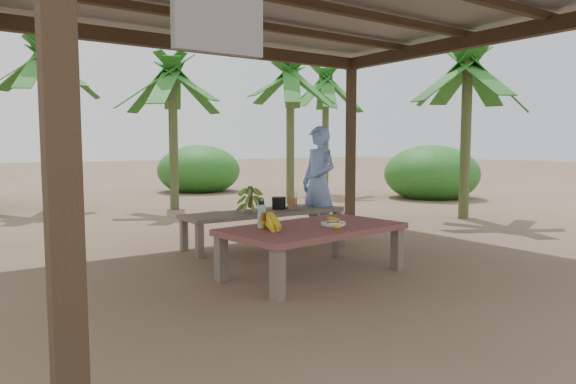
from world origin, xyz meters
TOP-DOWN VIEW (x-y plane):
  - ground at (0.00, 0.00)m, footprint 80.00×80.00m
  - pavilion at (-0.01, -0.01)m, footprint 6.60×5.60m
  - work_table at (-0.13, -0.45)m, footprint 1.90×1.20m
  - bench at (0.31, 1.17)m, footprint 2.20×0.62m
  - ripe_banana_bunch at (-0.68, -0.41)m, footprint 0.34×0.30m
  - plate at (0.06, -0.54)m, footprint 0.25×0.25m
  - loose_banana_front at (-0.05, -0.73)m, footprint 0.15×0.10m
  - loose_banana_side at (0.26, -0.30)m, footprint 0.14×0.13m
  - water_flask at (-0.61, -0.25)m, footprint 0.08×0.08m
  - green_banana_stalk at (0.10, 1.17)m, footprint 0.31×0.31m
  - cooking_pot at (0.57, 1.22)m, footprint 0.18×0.18m
  - skewer_rack at (0.72, 1.11)m, footprint 0.18×0.08m
  - woman at (1.19, 1.14)m, footprint 0.43×0.61m
  - banana_plant_ne at (3.34, 4.92)m, footprint 1.80×1.80m
  - banana_plant_n at (0.79, 5.40)m, footprint 1.80×1.80m
  - banana_plant_nw at (-1.32, 6.85)m, footprint 1.80×1.80m
  - banana_plant_e at (4.57, 1.25)m, footprint 1.80×1.80m
  - banana_plant_far at (5.39, 6.23)m, footprint 1.80×1.80m

SIDE VIEW (x-z plane):
  - ground at x=0.00m, z-range 0.00..0.00m
  - bench at x=0.31m, z-range 0.17..0.62m
  - work_table at x=-0.13m, z-range 0.18..0.68m
  - plate at x=0.06m, z-range 0.50..0.54m
  - loose_banana_front at x=-0.05m, z-range 0.50..0.54m
  - loose_banana_side at x=0.26m, z-range 0.50..0.54m
  - cooking_pot at x=0.57m, z-range 0.45..0.61m
  - skewer_rack at x=0.72m, z-range 0.45..0.69m
  - ripe_banana_bunch at x=-0.68m, z-range 0.50..0.69m
  - water_flask at x=-0.61m, z-range 0.48..0.77m
  - green_banana_stalk at x=0.10m, z-range 0.45..0.80m
  - woman at x=1.19m, z-range 0.00..1.57m
  - banana_plant_e at x=4.57m, z-range 1.01..3.99m
  - banana_plant_n at x=0.79m, z-range 1.02..4.04m
  - banana_plant_ne at x=3.34m, z-range 1.08..4.22m
  - banana_plant_far at x=5.39m, z-range 1.14..4.40m
  - pavilion at x=-0.01m, z-range 1.30..4.25m
  - banana_plant_nw at x=-1.32m, z-range 1.17..4.49m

